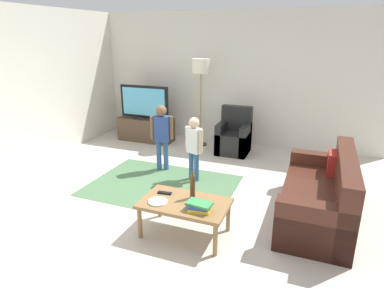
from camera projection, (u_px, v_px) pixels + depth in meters
ground at (176, 200)px, 4.67m from camera, size 7.80×7.80×0.00m
wall_back at (234, 79)px, 6.89m from camera, size 6.00×0.12×2.70m
wall_left at (4, 92)px, 5.29m from camera, size 0.12×6.00×2.70m
area_rug at (162, 185)px, 5.12m from camera, size 2.20×1.60×0.01m
tv_stand at (146, 130)px, 7.23m from camera, size 1.20×0.44×0.50m
tv at (144, 103)px, 7.02m from camera, size 1.10×0.28×0.71m
couch at (323, 198)px, 4.11m from camera, size 0.80×1.80×0.86m
armchair at (234, 138)px, 6.49m from camera, size 0.60×0.60×0.90m
floor_lamp at (201, 71)px, 6.53m from camera, size 0.36×0.36×1.78m
child_near_tv at (162, 132)px, 5.52m from camera, size 0.36×0.21×1.13m
child_center at (194, 143)px, 5.12m from camera, size 0.33×0.19×1.03m
coffee_table at (185, 206)px, 3.76m from camera, size 1.00×0.60×0.42m
book_stack at (199, 206)px, 3.55m from camera, size 0.29×0.21×0.09m
bottle at (193, 187)px, 3.79m from camera, size 0.06×0.06×0.34m
tv_remote at (165, 193)px, 3.93m from camera, size 0.17×0.06×0.02m
plate at (158, 202)px, 3.73m from camera, size 0.22×0.22×0.02m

